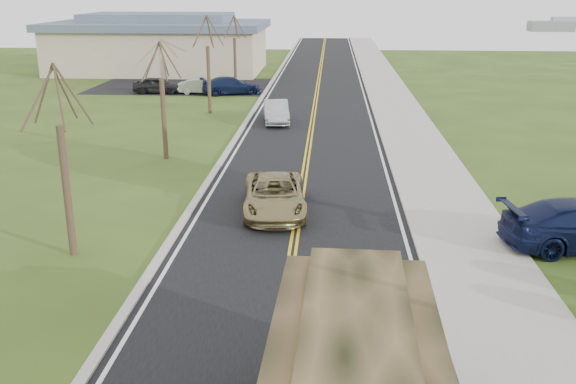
{
  "coord_description": "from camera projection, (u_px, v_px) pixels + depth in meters",
  "views": [
    {
      "loc": [
        1.13,
        -8.46,
        8.2
      ],
      "look_at": [
        -0.2,
        11.38,
        1.8
      ],
      "focal_mm": 40.0,
      "sensor_mm": 36.0,
      "label": 1
    }
  ],
  "objects": [
    {
      "name": "bare_tree_b",
      "position": [
        163.0,
        109.0,
        31.2
      ],
      "size": [
        1.83,
        2.14,
        5.73
      ],
      "color": "#38281C",
      "rests_on": "ground"
    },
    {
      "name": "lot_car_dark",
      "position": [
        158.0,
        85.0,
        51.11
      ],
      "size": [
        3.84,
        1.56,
        1.31
      ],
      "primitive_type": "imported",
      "rotation": [
        0.0,
        0.0,
        1.58
      ],
      "color": "black",
      "rests_on": "ground"
    },
    {
      "name": "lot_car_silver",
      "position": [
        202.0,
        86.0,
        50.9
      ],
      "size": [
        3.75,
        1.36,
        1.23
      ],
      "primitive_type": "imported",
      "rotation": [
        0.0,
        0.0,
        1.59
      ],
      "color": "#A1A1A5",
      "rests_on": "ground"
    },
    {
      "name": "suv_champagne",
      "position": [
        274.0,
        195.0,
        24.17
      ],
      "size": [
        2.77,
        5.14,
        1.37
      ],
      "primitive_type": "imported",
      "rotation": [
        0.0,
        0.0,
        0.1
      ],
      "color": "#8D7E4F",
      "rests_on": "ground"
    },
    {
      "name": "lot_car_navy",
      "position": [
        231.0,
        86.0,
        50.73
      ],
      "size": [
        5.09,
        3.36,
        1.37
      ],
      "primitive_type": "imported",
      "rotation": [
        0.0,
        0.0,
        1.9
      ],
      "color": "#0F1738",
      "rests_on": "ground"
    },
    {
      "name": "sedan_silver",
      "position": [
        276.0,
        112.0,
        40.07
      ],
      "size": [
        2.02,
        4.35,
        1.38
      ],
      "primitive_type": "imported",
      "rotation": [
        0.0,
        0.0,
        0.14
      ],
      "color": "#A5A5A9",
      "rests_on": "ground"
    },
    {
      "name": "bare_tree_c",
      "position": [
        209.0,
        72.0,
        42.51
      ],
      "size": [
        2.04,
        2.39,
        6.42
      ],
      "color": "#38281C",
      "rests_on": "ground"
    },
    {
      "name": "commercial_building",
      "position": [
        160.0,
        44.0,
        63.97
      ],
      "size": [
        25.5,
        21.5,
        5.65
      ],
      "color": "tan",
      "rests_on": "ground"
    },
    {
      "name": "road",
      "position": [
        316.0,
        99.0,
        48.61
      ],
      "size": [
        8.0,
        120.0,
        0.01
      ],
      "primitive_type": "cube",
      "color": "black",
      "rests_on": "ground"
    },
    {
      "name": "bare_tree_a",
      "position": [
        65.0,
        176.0,
        19.76
      ],
      "size": [
        1.93,
        2.26,
        6.08
      ],
      "color": "#38281C",
      "rests_on": "ground"
    },
    {
      "name": "curb_right",
      "position": [
        371.0,
        99.0,
        48.32
      ],
      "size": [
        0.3,
        120.0,
        0.12
      ],
      "primitive_type": "cube",
      "color": "#9E998E",
      "rests_on": "ground"
    },
    {
      "name": "bare_tree_d",
      "position": [
        235.0,
        56.0,
        53.97
      ],
      "size": [
        1.88,
        2.2,
        5.91
      ],
      "color": "#38281C",
      "rests_on": "ground"
    },
    {
      "name": "sidewalk_right",
      "position": [
        394.0,
        100.0,
        48.22
      ],
      "size": [
        3.2,
        120.0,
        0.1
      ],
      "primitive_type": "cube",
      "color": "#9E998E",
      "rests_on": "ground"
    },
    {
      "name": "curb_left",
      "position": [
        261.0,
        98.0,
        48.86
      ],
      "size": [
        0.3,
        120.0,
        0.1
      ],
      "primitive_type": "cube",
      "color": "#9E998E",
      "rests_on": "ground"
    }
  ]
}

